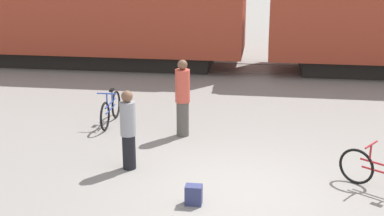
{
  "coord_description": "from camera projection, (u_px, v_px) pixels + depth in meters",
  "views": [
    {
      "loc": [
        0.34,
        -8.51,
        4.21
      ],
      "look_at": [
        -1.04,
        1.32,
        1.1
      ],
      "focal_mm": 50.0,
      "sensor_mm": 36.0,
      "label": 1
    }
  ],
  "objects": [
    {
      "name": "bicycle_blue",
      "position": [
        111.0,
        109.0,
        12.77
      ],
      "size": [
        0.46,
        1.63,
        0.84
      ],
      "color": "black",
      "rests_on": "ground_plane"
    },
    {
      "name": "ground_plane",
      "position": [
        240.0,
        193.0,
        9.34
      ],
      "size": [
        80.0,
        80.0,
        0.0
      ],
      "primitive_type": "plane",
      "color": "gray"
    },
    {
      "name": "bicycle_maroon",
      "position": [
        384.0,
        173.0,
        9.26
      ],
      "size": [
        1.43,
        1.01,
        0.83
      ],
      "color": "black",
      "rests_on": "ground_plane"
    },
    {
      "name": "person_in_grey",
      "position": [
        128.0,
        130.0,
        10.11
      ],
      "size": [
        0.3,
        0.3,
        1.56
      ],
      "rotation": [
        0.0,
        0.0,
        1.25
      ],
      "color": "black",
      "rests_on": "ground_plane"
    },
    {
      "name": "backpack",
      "position": [
        194.0,
        195.0,
        8.89
      ],
      "size": [
        0.28,
        0.2,
        0.34
      ],
      "color": "navy",
      "rests_on": "ground_plane"
    },
    {
      "name": "person_in_red",
      "position": [
        183.0,
        98.0,
        11.84
      ],
      "size": [
        0.33,
        0.33,
        1.75
      ],
      "rotation": [
        0.0,
        0.0,
        4.42
      ],
      "color": "#514C47",
      "rests_on": "ground_plane"
    },
    {
      "name": "rail_near",
      "position": [
        254.0,
        74.0,
        17.71
      ],
      "size": [
        69.97,
        0.07,
        0.01
      ],
      "primitive_type": "cube",
      "color": "#4C4238",
      "rests_on": "ground_plane"
    },
    {
      "name": "rail_far",
      "position": [
        256.0,
        64.0,
        19.07
      ],
      "size": [
        69.97,
        0.07,
        0.01
      ],
      "primitive_type": "cube",
      "color": "#4C4238",
      "rests_on": "ground_plane"
    }
  ]
}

